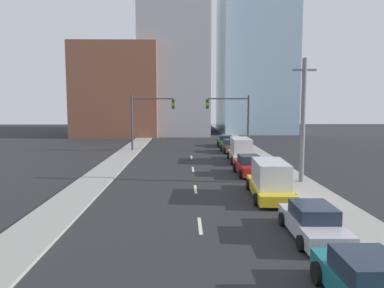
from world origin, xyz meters
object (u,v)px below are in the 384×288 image
Objects in this scene: traffic_signal_left at (144,115)px; utility_pole_right_mid at (303,120)px; sedan_red at (249,166)px; box_truck_tan at (241,151)px; sedan_brown at (231,146)px; traffic_signal_right at (236,115)px; sedan_teal at (368,284)px; sedan_green at (226,141)px; sedan_silver at (313,222)px; box_truck_yellow at (270,180)px.

utility_pole_right_mid is (12.79, -17.84, 0.16)m from traffic_signal_left.
box_truck_tan is at bearing 85.22° from sedan_red.
utility_pole_right_mid reaches higher than box_truck_tan.
utility_pole_right_mid is 1.99× the size of sedan_brown.
traffic_signal_right is 3.78m from sedan_brown.
sedan_red is at bearing -56.53° from traffic_signal_left.
sedan_green is (0.35, 38.82, -0.02)m from sedan_teal.
sedan_red reaches higher than sedan_silver.
sedan_silver is 1.06× the size of sedan_red.
traffic_signal_right is 1.51× the size of sedan_teal.
sedan_teal is at bearing -74.03° from traffic_signal_left.
box_truck_yellow is 26.86m from sedan_green.
sedan_brown is 0.95× the size of sedan_green.
sedan_green reaches higher than sedan_silver.
traffic_signal_right is 33.94m from sedan_teal.
traffic_signal_right reaches higher than box_truck_tan.
box_truck_yellow is 13.77m from box_truck_tan.
sedan_brown is at bearing 92.32° from box_truck_tan.
sedan_teal is 0.69× the size of box_truck_tan.
traffic_signal_right is 15.10m from sedan_red.
utility_pole_right_mid reaches higher than sedan_teal.
traffic_signal_left is at bearing 180.00° from traffic_signal_right.
utility_pole_right_mid is 5.80m from sedan_red.
utility_pole_right_mid is 1.88× the size of sedan_green.
box_truck_yellow is at bearing 93.87° from sedan_silver.
traffic_signal_left is 24.05m from box_truck_yellow.
box_truck_tan is at bearing -91.95° from sedan_brown.
box_truck_tan reaches higher than sedan_green.
utility_pole_right_mid is 1.80× the size of sedan_silver.
traffic_signal_left reaches higher than box_truck_yellow.
traffic_signal_left is 30.28m from sedan_silver.
box_truck_tan is (0.34, 6.64, 0.37)m from sedan_red.
sedan_brown is (-0.72, -0.96, -3.59)m from traffic_signal_right.
traffic_signal_left is 0.76× the size of utility_pole_right_mid.
sedan_teal is 0.70× the size of box_truck_yellow.
sedan_silver is 1.04× the size of sedan_green.
traffic_signal_left is 1.42× the size of sedan_green.
sedan_red is 0.73× the size of box_truck_tan.
sedan_silver is (10.01, -28.35, -3.63)m from traffic_signal_left.
utility_pole_right_mid reaches higher than sedan_brown.
sedan_teal is at bearing -89.30° from box_truck_tan.
sedan_red is at bearing 92.45° from sedan_silver.
sedan_silver is 0.77× the size of box_truck_tan.
utility_pole_right_mid reaches higher than sedan_red.
sedan_teal is 19.08m from sedan_red.
box_truck_tan reaches higher than box_truck_yellow.
box_truck_yellow is 0.99× the size of box_truck_tan.
utility_pole_right_mid reaches higher than traffic_signal_left.
utility_pole_right_mid is 2.00× the size of sedan_teal.
traffic_signal_right is 28.58m from sedan_silver.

